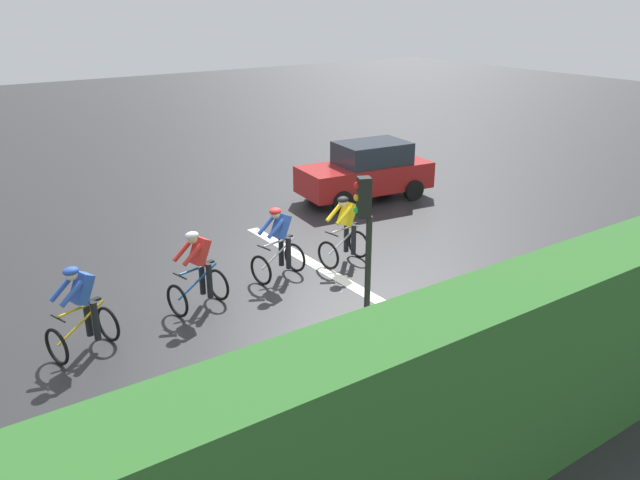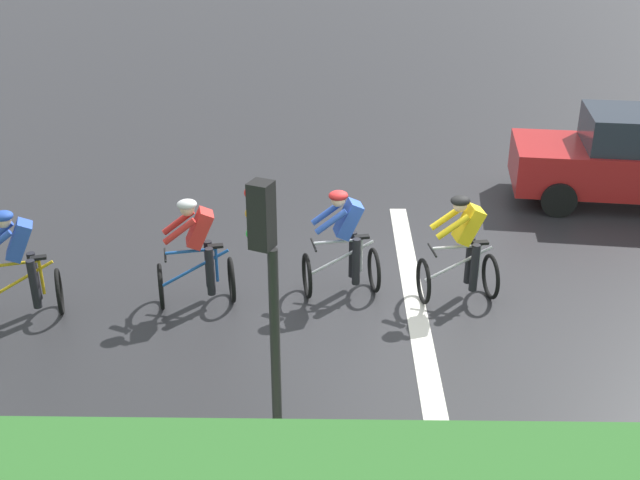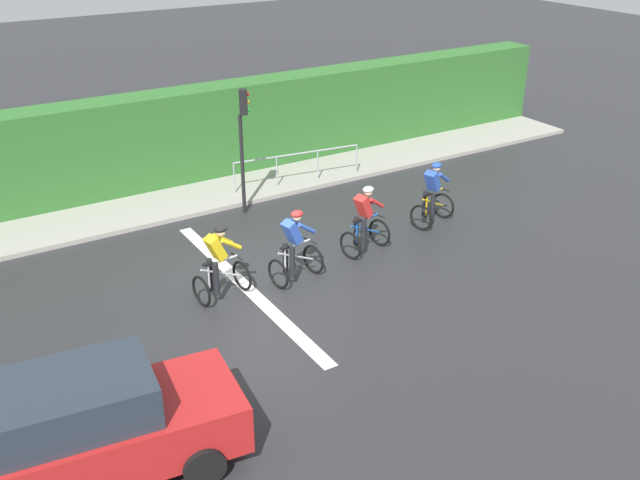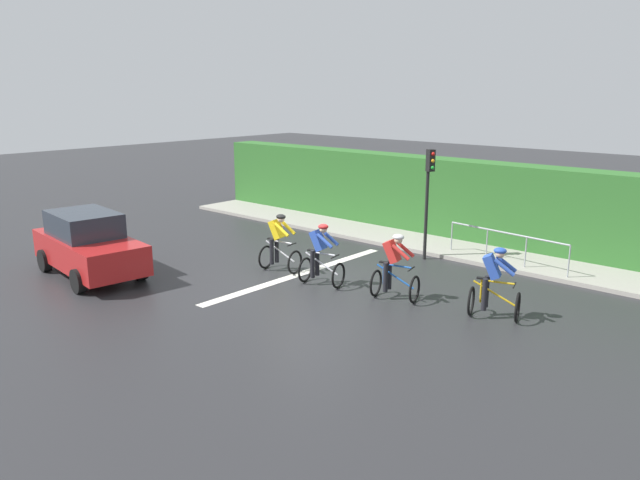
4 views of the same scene
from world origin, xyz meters
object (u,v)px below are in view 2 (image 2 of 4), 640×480
Objects in this scene: cyclist_second at (197,255)px; cyclist_fourth at (462,251)px; traffic_light_near_crossing at (268,294)px; pedestrian_railing_kerbside at (35,477)px; cyclist_lead at (19,268)px; cyclist_mid at (344,245)px; car_red at (630,158)px.

cyclist_second and cyclist_fourth have the same top height.
pedestrian_railing_kerbside is at bearing 113.63° from traffic_light_near_crossing.
cyclist_lead is at bearing 49.56° from traffic_light_near_crossing.
traffic_light_near_crossing is at bearing -159.82° from cyclist_second.
cyclist_mid is 0.39× the size of car_red.
cyclist_second is 4.10m from traffic_light_near_crossing.
cyclist_mid is at bearing 123.86° from car_red.
cyclist_second is at bearing 99.40° from cyclist_mid.
cyclist_second is at bearing 117.87° from car_red.
car_red is at bearing -44.24° from pedestrian_railing_kerbside.
cyclist_fourth is at bearing -87.18° from cyclist_second.
traffic_light_near_crossing reaches higher than pedestrian_railing_kerbside.
traffic_light_near_crossing is at bearing -130.44° from cyclist_lead.
cyclist_mid reaches higher than pedestrian_railing_kerbside.
car_red is (3.95, -7.47, 0.08)m from cyclist_second.
cyclist_second and cyclist_mid have the same top height.
cyclist_lead is at bearing 100.05° from cyclist_second.
cyclist_lead is 0.43× the size of pedestrian_railing_kerbside.
cyclist_mid is at bearing -11.10° from traffic_light_near_crossing.
cyclist_second is 1.00× the size of cyclist_mid.
cyclist_fourth is 4.75m from traffic_light_near_crossing.
pedestrian_railing_kerbside is (-4.72, 4.60, 0.00)m from cyclist_fourth.
cyclist_lead is at bearing 95.64° from cyclist_fourth.
cyclist_second is 1.00× the size of cyclist_fourth.
car_red is (3.76, -3.66, 0.08)m from cyclist_fourth.
traffic_light_near_crossing is 0.87× the size of pedestrian_railing_kerbside.
traffic_light_near_crossing reaches higher than cyclist_mid.
traffic_light_near_crossing is (-7.55, 6.14, 1.35)m from car_red.
car_red is at bearing -44.20° from cyclist_fourth.
pedestrian_railing_kerbside is at bearing 170.12° from cyclist_second.
cyclist_mid is 4.27m from traffic_light_near_crossing.
cyclist_lead is 0.50× the size of traffic_light_near_crossing.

